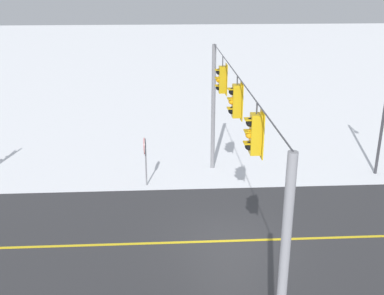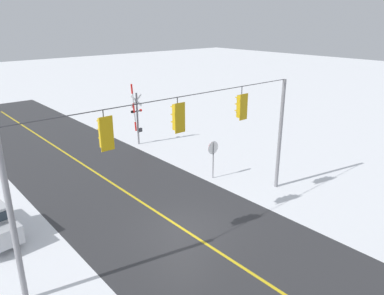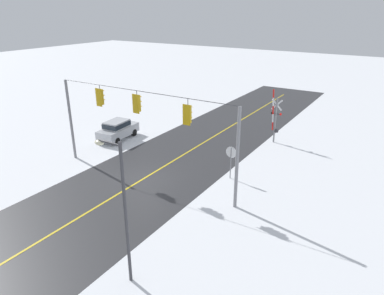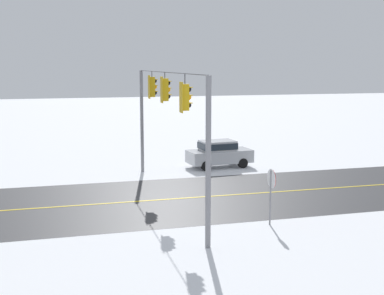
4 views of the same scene
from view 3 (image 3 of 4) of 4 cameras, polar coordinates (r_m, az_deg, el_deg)
The scene contains 8 objects.
ground_plane at distance 24.93m, azimuth -7.77°, elevation -5.00°, with size 160.00×160.00×0.00m, color white.
road_asphalt at distance 21.33m, azimuth -18.22°, elevation -10.97°, with size 9.00×80.00×0.01m, color #303033.
lane_centre_line at distance 21.32m, azimuth -18.23°, elevation -10.95°, with size 0.14×72.00×0.01m, color gold.
signal_span at distance 23.35m, azimuth -8.30°, elevation 4.39°, with size 14.20×0.47×6.22m.
stop_sign at distance 24.21m, azimuth 6.36°, elevation -1.29°, with size 0.80×0.09×2.35m.
railroad_crossing at distance 31.38m, azimuth 13.33°, elevation 4.78°, with size 0.98×0.31×4.70m.
parked_car_silver at distance 32.40m, azimuth -11.95°, elevation 2.96°, with size 2.15×4.32×1.74m.
streetlamp_near at distance 14.57m, azimuth -11.46°, elevation -8.47°, with size 1.39×0.28×6.50m.
Camera 3 is at (-14.56, 16.89, 11.15)m, focal length 32.95 mm.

